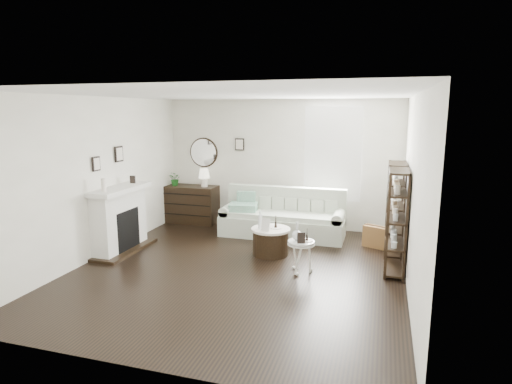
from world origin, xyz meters
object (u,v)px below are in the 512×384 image
(sofa, at_px, (283,220))
(dresser, at_px, (190,204))
(pedestal_table, at_px, (301,244))
(drum_table, at_px, (271,241))

(sofa, bearing_deg, dresser, 169.95)
(sofa, bearing_deg, pedestal_table, -69.02)
(drum_table, bearing_deg, sofa, 93.02)
(drum_table, relative_size, pedestal_table, 1.34)
(sofa, xyz_separation_m, drum_table, (0.06, -1.21, -0.08))
(dresser, xyz_separation_m, pedestal_table, (2.95, -2.29, 0.05))
(sofa, relative_size, drum_table, 3.60)
(sofa, distance_m, drum_table, 1.22)
(sofa, height_order, drum_table, sofa)
(pedestal_table, bearing_deg, dresser, 142.25)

